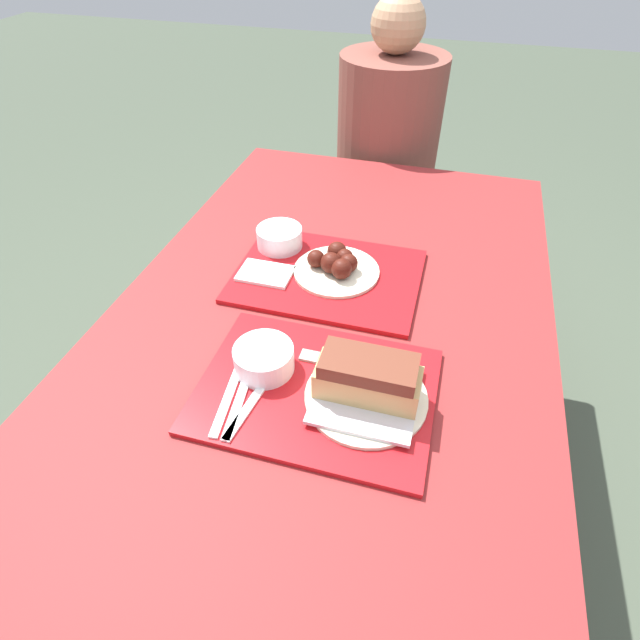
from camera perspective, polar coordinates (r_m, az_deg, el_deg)
ground_plane at (r=1.64m, az=0.16°, el=-20.37°), size 12.00×12.00×0.00m
picnic_table at (r=1.10m, az=0.22°, el=-4.46°), size 0.95×1.69×0.73m
picnic_bench_far at (r=2.09m, az=8.19°, el=11.45°), size 0.90×0.28×0.48m
tray_near at (r=0.93m, az=-0.44°, el=-8.04°), size 0.43×0.32×0.01m
tray_far at (r=1.18m, az=0.87°, el=5.07°), size 0.43×0.32×0.01m
bowl_coleslaw_near at (r=0.94m, az=-6.44°, el=-4.30°), size 0.11×0.11×0.05m
brisket_sandwich_plate at (r=0.88m, az=5.42°, el=-7.29°), size 0.22×0.22×0.10m
plastic_fork_near at (r=0.91m, az=-9.24°, el=-9.15°), size 0.04×0.17×0.00m
plastic_knife_near at (r=0.90m, az=-7.94°, el=-9.47°), size 0.04×0.17×0.00m
plastic_spoon_near at (r=0.92m, az=-10.52°, el=-8.82°), size 0.04×0.17×0.00m
condiment_packet at (r=0.97m, az=-0.96°, el=-4.21°), size 0.04×0.03×0.01m
bowl_coleslaw_far at (r=1.27m, az=-4.65°, el=9.50°), size 0.11×0.11×0.05m
wings_plate_far at (r=1.17m, az=1.88°, el=6.37°), size 0.20×0.20×0.06m
napkin_far at (r=1.18m, az=-6.26°, el=5.31°), size 0.12×0.09×0.01m
person_seated_across at (r=1.94m, az=7.86°, el=20.96°), size 0.37×0.37×0.71m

